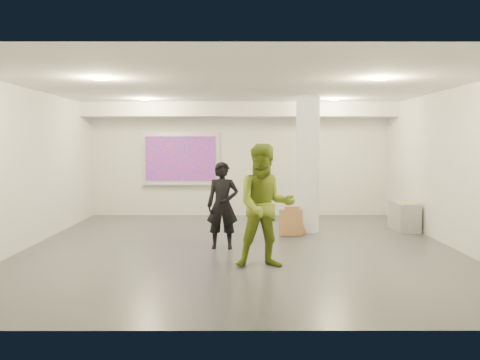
{
  "coord_description": "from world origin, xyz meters",
  "views": [
    {
      "loc": [
        -0.02,
        -10.0,
        1.98
      ],
      "look_at": [
        0.0,
        0.4,
        1.25
      ],
      "focal_mm": 40.0,
      "sensor_mm": 36.0,
      "label": 1
    }
  ],
  "objects_px": {
    "woman": "(223,205)",
    "man": "(265,206)",
    "column": "(308,164)",
    "projection_screen": "(181,159)",
    "credenza": "(404,216)"
  },
  "relations": [
    {
      "from": "woman",
      "to": "man",
      "type": "xyz_separation_m",
      "value": [
        0.72,
        -1.49,
        0.17
      ]
    },
    {
      "from": "column",
      "to": "projection_screen",
      "type": "height_order",
      "value": "column"
    },
    {
      "from": "projection_screen",
      "to": "man",
      "type": "bearing_deg",
      "value": -71.76
    },
    {
      "from": "projection_screen",
      "to": "credenza",
      "type": "bearing_deg",
      "value": -24.69
    },
    {
      "from": "credenza",
      "to": "woman",
      "type": "bearing_deg",
      "value": -151.79
    },
    {
      "from": "projection_screen",
      "to": "credenza",
      "type": "height_order",
      "value": "projection_screen"
    },
    {
      "from": "credenza",
      "to": "woman",
      "type": "distance_m",
      "value": 4.59
    },
    {
      "from": "woman",
      "to": "man",
      "type": "distance_m",
      "value": 1.66
    },
    {
      "from": "column",
      "to": "credenza",
      "type": "bearing_deg",
      "value": 5.33
    },
    {
      "from": "column",
      "to": "woman",
      "type": "distance_m",
      "value": 2.73
    },
    {
      "from": "column",
      "to": "credenza",
      "type": "relative_size",
      "value": 2.76
    },
    {
      "from": "column",
      "to": "man",
      "type": "height_order",
      "value": "column"
    },
    {
      "from": "column",
      "to": "projection_screen",
      "type": "relative_size",
      "value": 1.43
    },
    {
      "from": "man",
      "to": "projection_screen",
      "type": "bearing_deg",
      "value": 104.42
    },
    {
      "from": "column",
      "to": "projection_screen",
      "type": "distance_m",
      "value": 4.08
    }
  ]
}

